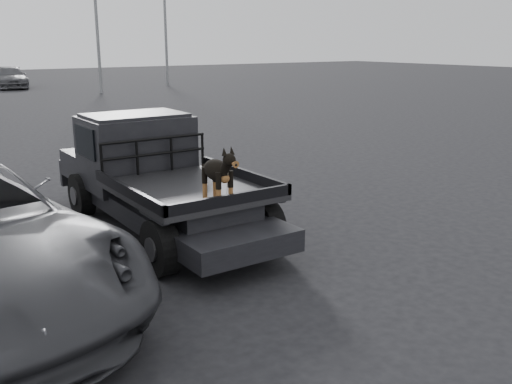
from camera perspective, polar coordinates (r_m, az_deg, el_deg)
ground at (r=7.67m, az=-0.88°, el=-8.04°), size 120.00×120.00×0.00m
flatbed_ute at (r=9.33m, az=-9.39°, el=-1.03°), size 2.00×5.40×0.92m
ute_cab at (r=9.99m, az=-11.94°, el=5.19°), size 1.72×1.30×0.88m
headache_rack at (r=9.34m, az=-10.10°, el=3.59°), size 1.80×0.08×0.55m
dog at (r=7.47m, az=-3.88°, el=1.72°), size 0.32×0.60×0.74m
distant_car_b at (r=41.06m, az=-23.34°, el=10.46°), size 2.44×4.82×1.34m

